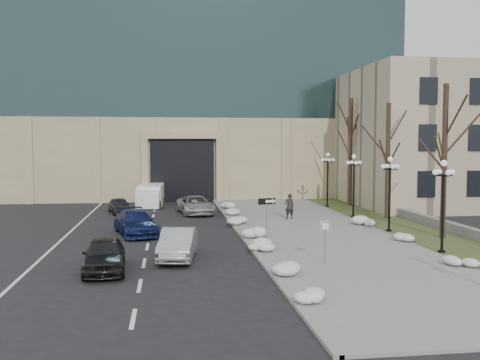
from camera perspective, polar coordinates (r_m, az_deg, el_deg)
The scene contains 33 objects.
ground at distance 20.53m, azimuth 7.90°, elevation -11.93°, with size 160.00×160.00×0.00m, color black.
sidewalk at distance 34.62m, azimuth 7.25°, elevation -5.27°, with size 9.00×40.00×0.12m, color gray.
curb at distance 33.75m, azimuth -0.19°, elevation -5.47°, with size 0.30×40.00×0.14m, color gray.
grass_strip at distance 36.83m, azimuth 17.10°, elevation -4.88°, with size 4.00×40.00×0.10m, color #3A4623.
stone_wall at distance 39.42m, azimuth 18.54°, elevation -3.89°, with size 0.50×30.00×0.70m, color gray.
office_tower at distance 63.99m, azimuth -4.72°, elevation 15.59°, with size 40.00×24.70×36.00m.
classical_building at distance 54.37m, azimuth 22.56°, elevation 4.09°, with size 22.00×18.12×12.00m.
car_a at distance 24.23m, azimuth -14.27°, elevation -7.73°, with size 1.77×4.39×1.50m, color black.
car_b at distance 26.16m, azimuth -6.65°, elevation -6.78°, with size 1.57×4.49×1.48m, color #ACAFB4.
car_c at distance 33.34m, azimuth -11.06°, elevation -4.49°, with size 2.08×5.12×1.49m, color navy.
car_d at distance 42.33m, azimuth -4.77°, elevation -2.67°, with size 2.36×5.12×1.42m, color silver.
car_e at distance 43.66m, azimuth -12.73°, elevation -2.67°, with size 1.47×3.66×1.25m, color #2C2C31.
pedestrian at distance 38.72m, azimuth 5.29°, elevation -2.81°, with size 0.67×0.44×1.84m, color black.
box_truck at distance 48.10m, azimuth -9.54°, elevation -1.68°, with size 2.40×5.99×1.87m.
one_way_sign at distance 27.93m, azimuth 3.19°, elevation -2.91°, with size 1.03×0.41×2.74m.
keep_sign at distance 24.60m, azimuth 9.07°, elevation -5.63°, with size 0.44×0.17×2.08m.
snow_clump_a at distance 19.03m, azimuth 7.89°, elevation -12.28°, with size 1.10×1.60×0.36m, color white.
snow_clump_b at distance 22.71m, azimuth 4.53°, elevation -9.56°, with size 1.10×1.60×0.36m, color white.
snow_clump_c at distance 27.26m, azimuth 2.30°, elevation -7.26°, with size 1.10×1.60×0.36m, color white.
snow_clump_d at distance 31.22m, azimuth 1.19°, elevation -5.81°, with size 1.10×1.60×0.36m, color white.
snow_clump_e at distance 36.24m, azimuth -0.27°, elevation -4.44°, with size 1.10×1.60×0.36m, color white.
snow_clump_f at distance 40.43m, azimuth -1.23°, elevation -3.56°, with size 1.10×1.60×0.36m, color white.
snow_clump_g at distance 44.99m, azimuth -1.59°, elevation -2.79°, with size 1.10×1.60×0.36m, color white.
snow_clump_h at distance 25.88m, azimuth 22.96°, elevation -8.18°, with size 1.10×1.60×0.36m, color white.
snow_clump_i at distance 31.36m, azimuth 17.45°, elevation -5.95°, with size 1.10×1.60×0.36m, color white.
snow_clump_j at distance 36.67m, azimuth 12.93°, elevation -4.45°, with size 1.10×1.60×0.36m, color white.
lamppost_a at distance 28.60m, azimuth 20.85°, elevation -1.37°, with size 1.18×1.18×4.76m.
lamppost_b at distance 34.43m, azimuth 15.68°, elevation -0.39°, with size 1.18×1.18×4.76m.
lamppost_c at distance 40.46m, azimuth 12.03°, elevation 0.30°, with size 1.18×1.18×4.76m.
lamppost_d at distance 46.62m, azimuth 9.34°, elevation 0.82°, with size 1.18×1.18×4.76m.
tree_near at distance 33.06m, azimuth 21.01°, elevation 4.09°, with size 3.20×3.20×9.00m.
tree_mid at distance 40.26m, azimuth 15.52°, elevation 3.69°, with size 3.20×3.20×8.50m.
tree_far at distance 47.72m, azimuth 11.74°, elevation 4.55°, with size 3.20×3.20×9.50m.
Camera 1 is at (-5.36, -19.00, 5.62)m, focal length 40.00 mm.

